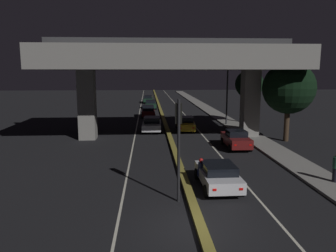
% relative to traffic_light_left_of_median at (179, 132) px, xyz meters
% --- Properties ---
extents(ground_plane, '(200.00, 200.00, 0.00)m').
position_rel_traffic_light_left_of_median_xyz_m(ground_plane, '(0.61, -2.78, -3.34)').
color(ground_plane, black).
extents(lane_line_left_inner, '(0.12, 126.00, 0.00)m').
position_rel_traffic_light_left_of_median_xyz_m(lane_line_left_inner, '(-2.70, 32.22, -3.34)').
color(lane_line_left_inner, beige).
rests_on(lane_line_left_inner, ground_plane).
extents(lane_line_right_inner, '(0.12, 126.00, 0.00)m').
position_rel_traffic_light_left_of_median_xyz_m(lane_line_right_inner, '(3.92, 32.22, -3.34)').
color(lane_line_right_inner, beige).
rests_on(lane_line_right_inner, ground_plane).
extents(median_divider, '(0.42, 126.00, 0.20)m').
position_rel_traffic_light_left_of_median_xyz_m(median_divider, '(0.61, 32.22, -3.24)').
color(median_divider, olive).
rests_on(median_divider, ground_plane).
extents(sidewalk_right, '(2.23, 126.00, 0.15)m').
position_rel_traffic_light_left_of_median_xyz_m(sidewalk_right, '(8.43, 25.22, -3.27)').
color(sidewalk_right, gray).
rests_on(sidewalk_right, ground_plane).
extents(elevated_overpass, '(22.32, 10.76, 9.12)m').
position_rel_traffic_light_left_of_median_xyz_m(elevated_overpass, '(0.61, 15.17, 3.71)').
color(elevated_overpass, gray).
rests_on(elevated_overpass, ground_plane).
extents(traffic_light_left_of_median, '(0.30, 0.49, 4.90)m').
position_rel_traffic_light_left_of_median_xyz_m(traffic_light_left_of_median, '(0.00, 0.00, 0.00)').
color(traffic_light_left_of_median, black).
rests_on(traffic_light_left_of_median, ground_plane).
extents(street_lamp, '(2.00, 0.32, 7.58)m').
position_rel_traffic_light_left_of_median_xyz_m(street_lamp, '(7.37, 22.08, 1.14)').
color(street_lamp, '#2D2D30').
rests_on(street_lamp, ground_plane).
extents(car_white_lead, '(2.04, 4.26, 1.35)m').
position_rel_traffic_light_left_of_median_xyz_m(car_white_lead, '(2.29, 1.69, -2.63)').
color(car_white_lead, silver).
rests_on(car_white_lead, ground_plane).
extents(car_dark_red_second, '(1.82, 4.07, 1.48)m').
position_rel_traffic_light_left_of_median_xyz_m(car_dark_red_second, '(5.70, 10.72, -2.60)').
color(car_dark_red_second, '#591414').
rests_on(car_dark_red_second, ground_plane).
extents(car_taxi_yellow_third, '(2.10, 4.87, 1.48)m').
position_rel_traffic_light_left_of_median_xyz_m(car_taxi_yellow_third, '(2.53, 19.03, -2.60)').
color(car_taxi_yellow_third, gold).
rests_on(car_taxi_yellow_third, ground_plane).
extents(car_white_lead_oncoming, '(2.16, 4.60, 1.47)m').
position_rel_traffic_light_left_of_median_xyz_m(car_white_lead_oncoming, '(-1.02, 18.81, -2.59)').
color(car_white_lead_oncoming, silver).
rests_on(car_white_lead_oncoming, ground_plane).
extents(car_dark_red_second_oncoming, '(1.95, 4.19, 1.59)m').
position_rel_traffic_light_left_of_median_xyz_m(car_dark_red_second_oncoming, '(-1.38, 29.67, -2.52)').
color(car_dark_red_second_oncoming, '#591414').
rests_on(car_dark_red_second_oncoming, ground_plane).
extents(car_dark_green_third_oncoming, '(1.99, 4.68, 1.43)m').
position_rel_traffic_light_left_of_median_xyz_m(car_dark_green_third_oncoming, '(-0.96, 40.17, -2.62)').
color(car_dark_green_third_oncoming, black).
rests_on(car_dark_green_third_oncoming, ground_plane).
extents(car_dark_green_fourth_oncoming, '(2.03, 4.79, 1.47)m').
position_rel_traffic_light_left_of_median_xyz_m(car_dark_green_fourth_oncoming, '(-1.30, 50.67, -2.58)').
color(car_dark_green_fourth_oncoming, black).
rests_on(car_dark_green_fourth_oncoming, ground_plane).
extents(motorcycle_blue_filtering_near, '(0.33, 1.77, 1.43)m').
position_rel_traffic_light_left_of_median_xyz_m(motorcycle_blue_filtering_near, '(1.48, 2.37, -2.73)').
color(motorcycle_blue_filtering_near, black).
rests_on(motorcycle_blue_filtering_near, ground_plane).
extents(pedestrian_on_sidewalk, '(0.39, 0.39, 1.62)m').
position_rel_traffic_light_left_of_median_xyz_m(pedestrian_on_sidewalk, '(8.82, 1.75, -2.40)').
color(pedestrian_on_sidewalk, black).
rests_on(pedestrian_on_sidewalk, sidewalk_right).
extents(roadside_tree_kerbside_near, '(4.55, 4.55, 7.02)m').
position_rel_traffic_light_left_of_median_xyz_m(roadside_tree_kerbside_near, '(10.90, 13.13, 1.38)').
color(roadside_tree_kerbside_near, '#38281C').
rests_on(roadside_tree_kerbside_near, ground_plane).
extents(roadside_tree_kerbside_mid, '(3.30, 3.30, 6.37)m').
position_rel_traffic_light_left_of_median_xyz_m(roadside_tree_kerbside_mid, '(10.46, 22.96, 1.32)').
color(roadside_tree_kerbside_mid, '#38281C').
rests_on(roadside_tree_kerbside_mid, ground_plane).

